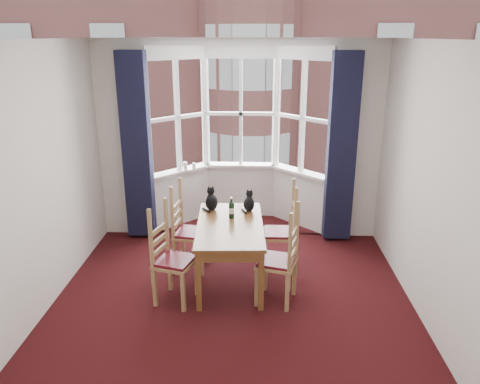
{
  "coord_description": "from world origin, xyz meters",
  "views": [
    {
      "loc": [
        0.25,
        -4.25,
        2.84
      ],
      "look_at": [
        0.06,
        1.05,
        1.05
      ],
      "focal_mm": 35.0,
      "sensor_mm": 36.0,
      "label": 1
    }
  ],
  "objects_px": {
    "chair_right_near": "(285,264)",
    "candle_short": "(194,166)",
    "cat_right": "(249,203)",
    "chair_left_near": "(168,261)",
    "wine_bottle": "(232,209)",
    "candle_tall": "(185,166)",
    "cat_left": "(212,201)",
    "dining_table": "(230,231)",
    "chair_left_far": "(185,233)",
    "chair_right_far": "(286,234)"
  },
  "relations": [
    {
      "from": "chair_right_near",
      "to": "wine_bottle",
      "type": "bearing_deg",
      "value": 132.77
    },
    {
      "from": "chair_left_near",
      "to": "chair_right_near",
      "type": "relative_size",
      "value": 1.0
    },
    {
      "from": "cat_right",
      "to": "wine_bottle",
      "type": "height_order",
      "value": "cat_right"
    },
    {
      "from": "dining_table",
      "to": "chair_left_near",
      "type": "xyz_separation_m",
      "value": [
        -0.66,
        -0.47,
        -0.17
      ]
    },
    {
      "from": "chair_left_far",
      "to": "candle_short",
      "type": "bearing_deg",
      "value": 92.5
    },
    {
      "from": "dining_table",
      "to": "chair_left_far",
      "type": "relative_size",
      "value": 1.6
    },
    {
      "from": "wine_bottle",
      "to": "candle_tall",
      "type": "relative_size",
      "value": 2.0
    },
    {
      "from": "cat_right",
      "to": "candle_tall",
      "type": "xyz_separation_m",
      "value": [
        -1.0,
        1.34,
        0.1
      ]
    },
    {
      "from": "dining_table",
      "to": "chair_right_near",
      "type": "xyz_separation_m",
      "value": [
        0.62,
        -0.48,
        -0.17
      ]
    },
    {
      "from": "chair_right_near",
      "to": "candle_short",
      "type": "relative_size",
      "value": 8.67
    },
    {
      "from": "chair_right_near",
      "to": "candle_short",
      "type": "xyz_separation_m",
      "value": [
        -1.28,
        2.29,
        0.45
      ]
    },
    {
      "from": "chair_left_near",
      "to": "candle_short",
      "type": "xyz_separation_m",
      "value": [
        0.01,
        2.28,
        0.45
      ]
    },
    {
      "from": "dining_table",
      "to": "chair_right_far",
      "type": "relative_size",
      "value": 1.6
    },
    {
      "from": "candle_short",
      "to": "candle_tall",
      "type": "bearing_deg",
      "value": -166.81
    },
    {
      "from": "dining_table",
      "to": "candle_short",
      "type": "relative_size",
      "value": 13.85
    },
    {
      "from": "candle_tall",
      "to": "candle_short",
      "type": "xyz_separation_m",
      "value": [
        0.13,
        0.03,
        -0.01
      ]
    },
    {
      "from": "dining_table",
      "to": "cat_right",
      "type": "height_order",
      "value": "cat_right"
    },
    {
      "from": "chair_left_far",
      "to": "wine_bottle",
      "type": "bearing_deg",
      "value": -10.22
    },
    {
      "from": "candle_tall",
      "to": "cat_left",
      "type": "bearing_deg",
      "value": -68.25
    },
    {
      "from": "chair_left_near",
      "to": "wine_bottle",
      "type": "distance_m",
      "value": 1.01
    },
    {
      "from": "dining_table",
      "to": "candle_short",
      "type": "bearing_deg",
      "value": 109.88
    },
    {
      "from": "chair_right_near",
      "to": "candle_tall",
      "type": "xyz_separation_m",
      "value": [
        -1.41,
        2.26,
        0.46
      ]
    },
    {
      "from": "chair_left_near",
      "to": "chair_left_far",
      "type": "bearing_deg",
      "value": 84.46
    },
    {
      "from": "wine_bottle",
      "to": "chair_right_near",
      "type": "bearing_deg",
      "value": -47.23
    },
    {
      "from": "candle_short",
      "to": "wine_bottle",
      "type": "bearing_deg",
      "value": -67.79
    },
    {
      "from": "chair_left_near",
      "to": "chair_right_near",
      "type": "bearing_deg",
      "value": -0.48
    },
    {
      "from": "wine_bottle",
      "to": "candle_short",
      "type": "xyz_separation_m",
      "value": [
        -0.66,
        1.63,
        0.08
      ]
    },
    {
      "from": "wine_bottle",
      "to": "candle_short",
      "type": "distance_m",
      "value": 1.76
    },
    {
      "from": "dining_table",
      "to": "cat_left",
      "type": "xyz_separation_m",
      "value": [
        -0.26,
        0.47,
        0.2
      ]
    },
    {
      "from": "chair_left_near",
      "to": "cat_left",
      "type": "distance_m",
      "value": 1.09
    },
    {
      "from": "chair_left_near",
      "to": "chair_left_far",
      "type": "distance_m",
      "value": 0.76
    },
    {
      "from": "cat_left",
      "to": "cat_right",
      "type": "distance_m",
      "value": 0.47
    },
    {
      "from": "chair_right_near",
      "to": "candle_tall",
      "type": "bearing_deg",
      "value": 121.89
    },
    {
      "from": "cat_left",
      "to": "chair_left_near",
      "type": "bearing_deg",
      "value": -113.34
    },
    {
      "from": "wine_bottle",
      "to": "candle_short",
      "type": "relative_size",
      "value": 2.46
    },
    {
      "from": "dining_table",
      "to": "chair_left_far",
      "type": "height_order",
      "value": "chair_left_far"
    },
    {
      "from": "chair_left_far",
      "to": "chair_right_far",
      "type": "height_order",
      "value": "same"
    },
    {
      "from": "candle_tall",
      "to": "dining_table",
      "type": "bearing_deg",
      "value": -66.28
    },
    {
      "from": "cat_right",
      "to": "candle_short",
      "type": "relative_size",
      "value": 2.55
    },
    {
      "from": "chair_left_far",
      "to": "cat_right",
      "type": "bearing_deg",
      "value": 10.79
    },
    {
      "from": "candle_short",
      "to": "dining_table",
      "type": "bearing_deg",
      "value": -70.12
    },
    {
      "from": "wine_bottle",
      "to": "candle_tall",
      "type": "height_order",
      "value": "candle_tall"
    },
    {
      "from": "dining_table",
      "to": "chair_left_far",
      "type": "xyz_separation_m",
      "value": [
        -0.59,
        0.29,
        -0.17
      ]
    },
    {
      "from": "dining_table",
      "to": "wine_bottle",
      "type": "height_order",
      "value": "wine_bottle"
    },
    {
      "from": "chair_left_far",
      "to": "cat_right",
      "type": "relative_size",
      "value": 3.39
    },
    {
      "from": "candle_tall",
      "to": "chair_left_far",
      "type": "bearing_deg",
      "value": -82.56
    },
    {
      "from": "chair_left_near",
      "to": "candle_tall",
      "type": "xyz_separation_m",
      "value": [
        -0.12,
        2.25,
        0.46
      ]
    },
    {
      "from": "chair_left_far",
      "to": "chair_left_near",
      "type": "bearing_deg",
      "value": -95.54
    },
    {
      "from": "wine_bottle",
      "to": "candle_short",
      "type": "height_order",
      "value": "wine_bottle"
    },
    {
      "from": "dining_table",
      "to": "chair_right_far",
      "type": "bearing_deg",
      "value": 25.34
    }
  ]
}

